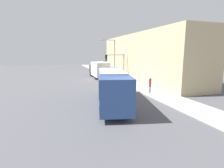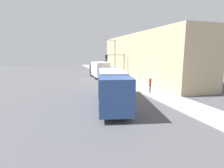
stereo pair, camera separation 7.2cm
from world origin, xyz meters
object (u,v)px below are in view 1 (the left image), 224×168
object	(u,v)px
street_lamp	(113,55)
pedestrian_near_corner	(150,84)
delivery_truck	(99,69)
fire_hydrant	(149,90)
city_bus	(112,85)
traffic_light_pole	(117,63)

from	to	relation	value
street_lamp	pedestrian_near_corner	xyz separation A→B (m)	(0.89, -12.53, -3.44)
delivery_truck	fire_hydrant	xyz separation A→B (m)	(2.36, -15.73, -1.17)
street_lamp	city_bus	bearing A→B (deg)	-108.44
city_bus	delivery_truck	bearing A→B (deg)	93.35
pedestrian_near_corner	street_lamp	bearing A→B (deg)	94.04
fire_hydrant	delivery_truck	bearing A→B (deg)	98.52
traffic_light_pole	pedestrian_near_corner	world-z (taller)	traffic_light_pole
traffic_light_pole	street_lamp	bearing A→B (deg)	79.88
street_lamp	pedestrian_near_corner	size ratio (longest dim) A/B	4.10
delivery_truck	pedestrian_near_corner	distance (m)	14.93
city_bus	delivery_truck	distance (m)	18.39
street_lamp	pedestrian_near_corner	world-z (taller)	street_lamp
delivery_truck	traffic_light_pole	distance (m)	7.33
city_bus	street_lamp	xyz separation A→B (m)	(5.35, 16.05, 2.57)
delivery_truck	fire_hydrant	distance (m)	15.95
delivery_truck	fire_hydrant	size ratio (longest dim) A/B	10.07
delivery_truck	pedestrian_near_corner	xyz separation A→B (m)	(3.07, -14.60, -0.65)
fire_hydrant	pedestrian_near_corner	bearing A→B (deg)	57.68
fire_hydrant	pedestrian_near_corner	world-z (taller)	pedestrian_near_corner
traffic_light_pole	pedestrian_near_corner	size ratio (longest dim) A/B	2.62
city_bus	fire_hydrant	bearing A→B (deg)	36.64
fire_hydrant	traffic_light_pole	world-z (taller)	traffic_light_pole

